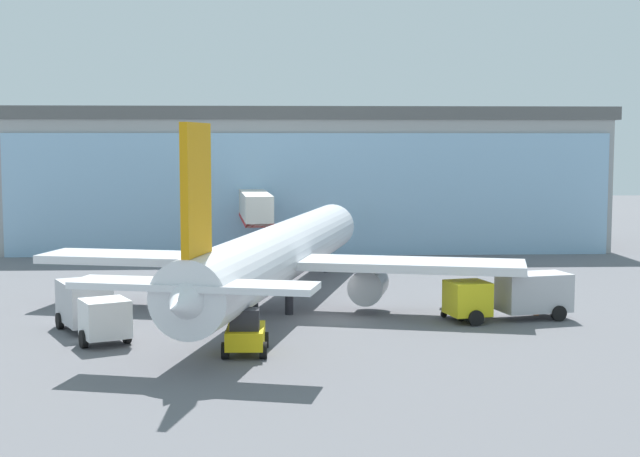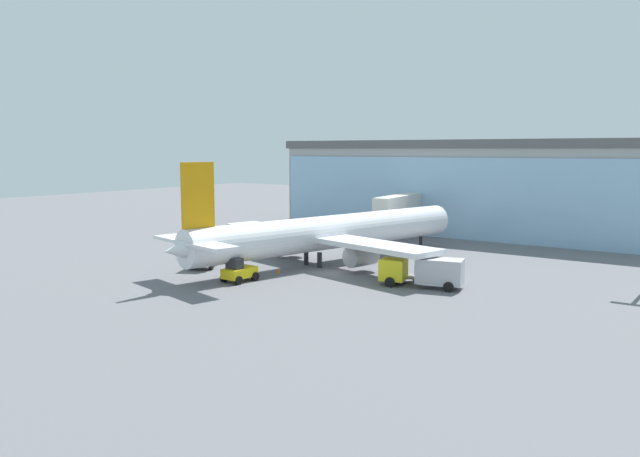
# 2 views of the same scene
# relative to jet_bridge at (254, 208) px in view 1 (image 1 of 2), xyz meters

# --- Properties ---
(ground) EXTENTS (240.00, 240.00, 0.00)m
(ground) POSITION_rel_jet_bridge_xyz_m (5.02, -25.06, -4.70)
(ground) COLOR slate
(terminal_building) EXTENTS (57.13, 14.61, 13.52)m
(terminal_building) POSITION_rel_jet_bridge_xyz_m (5.02, 11.23, 2.06)
(terminal_building) COLOR #9E9E9E
(terminal_building) RESTS_ON ground
(jet_bridge) EXTENTS (3.35, 14.74, 6.08)m
(jet_bridge) POSITION_rel_jet_bridge_xyz_m (0.00, 0.00, 0.00)
(jet_bridge) COLOR beige
(jet_bridge) RESTS_ON ground
(airplane) EXTENTS (29.79, 38.70, 11.07)m
(airplane) POSITION_rel_jet_bridge_xyz_m (1.91, -21.23, -1.36)
(airplane) COLOR silver
(airplane) RESTS_ON ground
(catering_truck) EXTENTS (5.15, 7.53, 2.65)m
(catering_truck) POSITION_rel_jet_bridge_xyz_m (-8.23, -28.64, -3.23)
(catering_truck) COLOR silver
(catering_truck) RESTS_ON ground
(fuel_truck) EXTENTS (7.60, 3.73, 2.65)m
(fuel_truck) POSITION_rel_jet_bridge_xyz_m (15.31, -25.83, -3.23)
(fuel_truck) COLOR yellow
(fuel_truck) RESTS_ON ground
(baggage_cart) EXTENTS (3.22, 2.83, 1.50)m
(baggage_cart) POSITION_rel_jet_bridge_xyz_m (12.81, -25.00, -4.20)
(baggage_cart) COLOR #9E998C
(baggage_cart) RESTS_ON ground
(pushback_tug) EXTENTS (2.24, 3.25, 2.30)m
(pushback_tug) POSITION_rel_jet_bridge_xyz_m (0.10, -33.38, -3.73)
(pushback_tug) COLOR yellow
(pushback_tug) RESTS_ON ground
(safety_cone_nose) EXTENTS (0.36, 0.36, 0.55)m
(safety_cone_nose) POSITION_rel_jet_bridge_xyz_m (0.62, -28.12, -4.43)
(safety_cone_nose) COLOR orange
(safety_cone_nose) RESTS_ON ground
(safety_cone_wingtip) EXTENTS (0.36, 0.36, 0.55)m
(safety_cone_wingtip) POSITION_rel_jet_bridge_xyz_m (17.12, -24.47, -4.43)
(safety_cone_wingtip) COLOR orange
(safety_cone_wingtip) RESTS_ON ground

